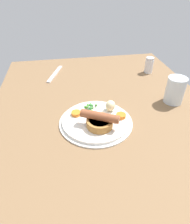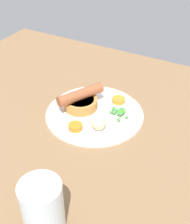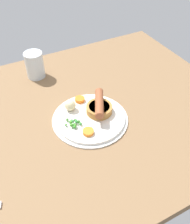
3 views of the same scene
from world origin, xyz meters
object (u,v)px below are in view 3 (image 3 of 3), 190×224
object	(u,v)px
sausage_pudding	(99,107)
carrot_slice_5	(80,99)
pea_pile	(73,123)
drinking_glass	(35,65)
potato_chunk_0	(69,106)
carrot_slice_0	(88,132)
dinner_plate	(90,118)

from	to	relation	value
sausage_pudding	carrot_slice_5	xyz separation A→B (cm)	(-3.19, 7.67, -1.45)
pea_pile	drinking_glass	xyz separation A→B (cm)	(-1.57, 31.68, 2.53)
potato_chunk_0	drinking_glass	distance (cm)	25.21
potato_chunk_0	carrot_slice_5	distance (cm)	5.62
carrot_slice_5	carrot_slice_0	bearing A→B (deg)	-105.24
dinner_plate	potato_chunk_0	size ratio (longest dim) A/B	6.38
carrot_slice_0	carrot_slice_5	world-z (taller)	carrot_slice_5
sausage_pudding	potato_chunk_0	bearing A→B (deg)	-95.02
dinner_plate	potato_chunk_0	distance (cm)	7.78
dinner_plate	carrot_slice_5	bearing A→B (deg)	87.71
dinner_plate	pea_pile	bearing A→B (deg)	-170.59
potato_chunk_0	pea_pile	bearing A→B (deg)	-102.55
pea_pile	carrot_slice_0	distance (cm)	5.59
carrot_slice_5	pea_pile	bearing A→B (deg)	-124.55
dinner_plate	pea_pile	size ratio (longest dim) A/B	4.56
carrot_slice_5	drinking_glass	bearing A→B (deg)	109.47
potato_chunk_0	dinner_plate	bearing A→B (deg)	-51.56
sausage_pudding	carrot_slice_0	size ratio (longest dim) A/B	3.58
dinner_plate	sausage_pudding	distance (cm)	4.59
dinner_plate	carrot_slice_0	bearing A→B (deg)	-120.64
carrot_slice_5	drinking_glass	world-z (taller)	drinking_glass
carrot_slice_5	dinner_plate	bearing A→B (deg)	-92.29
dinner_plate	potato_chunk_0	xyz separation A→B (cm)	(-4.54, 5.72, 2.70)
carrot_slice_0	drinking_glass	distance (cm)	37.01
drinking_glass	sausage_pudding	bearing A→B (deg)	-69.72
carrot_slice_0	carrot_slice_5	size ratio (longest dim) A/B	1.02
pea_pile	drinking_glass	world-z (taller)	drinking_glass
carrot_slice_0	carrot_slice_5	bearing A→B (deg)	74.76
potato_chunk_0	drinking_glass	xyz separation A→B (cm)	(-3.07, 24.96, 1.66)
sausage_pudding	drinking_glass	world-z (taller)	drinking_glass
carrot_slice_0	pea_pile	bearing A→B (deg)	116.50
sausage_pudding	drinking_glass	distance (cm)	32.14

